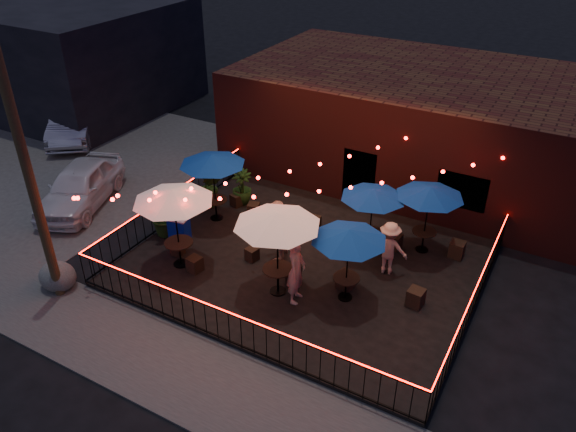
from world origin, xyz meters
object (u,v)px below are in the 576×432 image
cafe_table_3 (373,194)px  cafe_table_4 (349,236)px  utility_pole (27,168)px  cafe_table_5 (430,193)px  cafe_table_2 (277,220)px  cafe_table_1 (212,160)px  cafe_table_0 (173,196)px  cooler (179,229)px  boulder (58,276)px

cafe_table_3 → cafe_table_4: cafe_table_4 is taller
utility_pole → cafe_table_5: (8.31, 6.94, -1.81)m
cafe_table_2 → cafe_table_4: 1.91m
cafe_table_1 → cafe_table_5: size_ratio=1.07×
cafe_table_0 → cafe_table_1: (-0.61, 2.70, -0.16)m
cooler → cafe_table_4: bearing=-8.6°
cafe_table_1 → boulder: bearing=-109.9°
cafe_table_4 → cafe_table_5: same height
cooler → boulder: size_ratio=0.85×
cafe_table_3 → cafe_table_4: size_ratio=0.97×
boulder → cooler: bearing=64.8°
cafe_table_0 → cafe_table_2: 3.22m
utility_pole → cafe_table_1: bearing=73.4°
utility_pole → cafe_table_2: size_ratio=3.10×
cafe_table_0 → cooler: 2.32m
cafe_table_0 → cooler: bearing=129.4°
utility_pole → cooler: (1.37, 3.69, -3.42)m
cafe_table_4 → boulder: 8.38m
cafe_table_5 → cafe_table_2: bearing=-126.1°
cafe_table_2 → cooler: size_ratio=3.03×
cafe_table_4 → utility_pole: bearing=-153.0°
cafe_table_1 → cafe_table_3: (5.24, 0.79, -0.20)m
cafe_table_4 → cafe_table_2: bearing=-158.9°
cafe_table_0 → cafe_table_1: bearing=102.8°
cafe_table_0 → cooler: cafe_table_0 is taller
utility_pole → cafe_table_0: size_ratio=2.91×
utility_pole → cafe_table_2: utility_pole is taller
cafe_table_3 → cafe_table_1: bearing=-171.4°
cafe_table_3 → cafe_table_4: (0.33, -2.51, 0.07)m
cafe_table_1 → cafe_table_4: size_ratio=1.07×
cafe_table_1 → cafe_table_5: cafe_table_1 is taller
cafe_table_1 → cafe_table_5: (6.71, 1.58, -0.13)m
cafe_table_0 → cafe_table_1: 2.77m
cafe_table_4 → cafe_table_5: size_ratio=1.00×
cafe_table_1 → cafe_table_2: bearing=-32.1°
cafe_table_3 → cooler: bearing=-155.7°
cafe_table_2 → cafe_table_4: size_ratio=1.15×
cafe_table_5 → boulder: bearing=-141.9°
cafe_table_2 → boulder: cafe_table_2 is taller
cafe_table_0 → cafe_table_4: size_ratio=1.23×
cafe_table_0 → cafe_table_4: cafe_table_0 is taller
cafe_table_5 → cafe_table_1: bearing=-166.8°
cafe_table_3 → cooler: 6.19m
cafe_table_4 → cafe_table_5: 3.48m
cooler → boulder: (-1.63, -3.47, -0.19)m
cafe_table_1 → cafe_table_4: (5.57, -1.72, -0.14)m
cafe_table_2 → cafe_table_5: 4.92m
cafe_table_4 → cafe_table_0: bearing=-168.8°
cafe_table_0 → cafe_table_2: bearing=5.3°
cafe_table_1 → cafe_table_5: 6.89m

